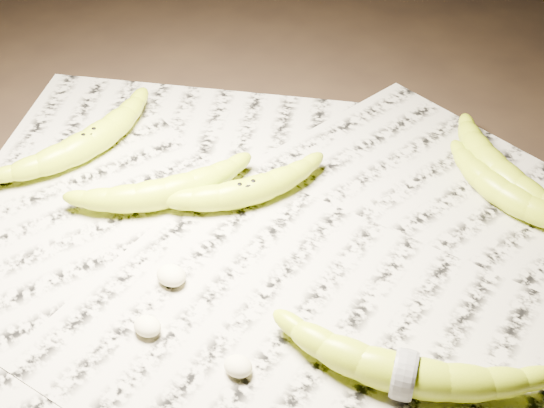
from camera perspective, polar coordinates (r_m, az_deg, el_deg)
The scene contains 12 objects.
ground at distance 0.91m, azimuth 0.59°, elevation -2.45°, with size 3.00×3.00×0.00m, color black.
newspaper_patch at distance 0.89m, azimuth -1.22°, elevation -3.33°, with size 0.90×0.70×0.01m, color #BCB6A1.
banana_left_a at distance 1.04m, azimuth -13.60°, elevation 4.69°, with size 0.23×0.06×0.04m, color #BEDB1B, non-canonical shape.
banana_left_b at distance 0.94m, azimuth -8.05°, elevation 1.01°, with size 0.20×0.06×0.04m, color #BEDB1B, non-canonical shape.
banana_center at distance 0.94m, azimuth -1.96°, elevation 1.08°, with size 0.20×0.06×0.04m, color #BEDB1B, non-canonical shape.
banana_taped at distance 0.76m, azimuth 9.95°, elevation -12.38°, with size 0.25×0.07×0.04m, color #BEDB1B, non-canonical shape.
banana_upper_a at distance 0.98m, azimuth 17.20°, elevation 0.86°, with size 0.19×0.06×0.04m, color #BEDB1B, non-canonical shape.
banana_upper_b at distance 1.01m, azimuth 16.68°, elevation 2.46°, with size 0.20×0.07×0.04m, color #BEDB1B, non-canonical shape.
measuring_tape at distance 0.76m, azimuth 9.95°, elevation -12.38°, with size 0.05×0.05×0.00m, color white.
flesh_chunk_a at distance 0.85m, azimuth -7.62°, elevation -5.17°, with size 0.03×0.03×0.02m, color #FAF5C1.
flesh_chunk_b at distance 0.81m, azimuth -9.39°, elevation -8.89°, with size 0.03×0.03×0.02m, color #FAF5C1.
flesh_chunk_c at distance 0.77m, azimuth -2.58°, elevation -11.93°, with size 0.03×0.03×0.02m, color #FAF5C1.
Camera 1 is at (0.34, -0.56, 0.64)m, focal length 50.00 mm.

